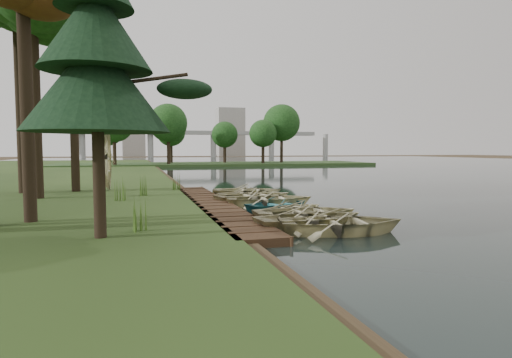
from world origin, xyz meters
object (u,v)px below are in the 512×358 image
object	(u,v)px
boardwalk	(212,206)
pine_tree	(96,54)
rowboat_0	(342,220)
rowboat_2	(306,211)
rowboat_1	(312,216)
stored_rowboat	(109,185)

from	to	relation	value
boardwalk	pine_tree	distance (m)	9.29
rowboat_0	pine_tree	bearing A→B (deg)	99.48
boardwalk	rowboat_2	size ratio (longest dim) A/B	4.16
rowboat_0	pine_tree	size ratio (longest dim) A/B	0.49
boardwalk	rowboat_2	distance (m)	5.13
rowboat_2	rowboat_1	bearing A→B (deg)	168.73
rowboat_0	boardwalk	bearing A→B (deg)	33.76
rowboat_0	stored_rowboat	distance (m)	15.88
boardwalk	rowboat_0	size ratio (longest dim) A/B	4.10
rowboat_0	stored_rowboat	world-z (taller)	stored_rowboat
rowboat_0	rowboat_1	xyz separation A→B (m)	(-0.54, 1.09, -0.00)
rowboat_2	stored_rowboat	bearing A→B (deg)	35.85
pine_tree	stored_rowboat	bearing A→B (deg)	92.26
rowboat_1	rowboat_2	world-z (taller)	rowboat_1
rowboat_2	rowboat_0	bearing A→B (deg)	-171.53
rowboat_0	rowboat_2	xyz separation A→B (m)	(-0.22, 2.35, -0.01)
boardwalk	pine_tree	size ratio (longest dim) A/B	2.02
boardwalk	pine_tree	bearing A→B (deg)	-122.53
stored_rowboat	pine_tree	size ratio (longest dim) A/B	0.41
rowboat_1	rowboat_2	distance (m)	1.30
boardwalk	rowboat_1	distance (m)	6.10
rowboat_0	pine_tree	distance (m)	8.53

